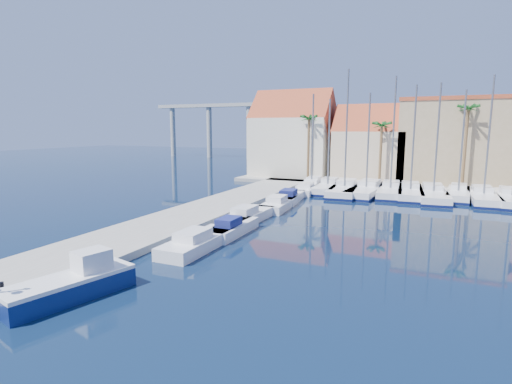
# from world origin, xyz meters

# --- Properties ---
(ground) EXTENTS (260.00, 260.00, 0.00)m
(ground) POSITION_xyz_m (0.00, 0.00, 0.00)
(ground) COLOR black
(ground) RESTS_ON ground
(quay_west) EXTENTS (6.00, 77.00, 0.50)m
(quay_west) POSITION_xyz_m (-9.00, 13.50, 0.25)
(quay_west) COLOR gray
(quay_west) RESTS_ON ground
(shore_north) EXTENTS (54.00, 16.00, 0.50)m
(shore_north) POSITION_xyz_m (10.00, 48.00, 0.25)
(shore_north) COLOR gray
(shore_north) RESTS_ON ground
(bollard) EXTENTS (0.20, 0.20, 0.51)m
(bollard) POSITION_xyz_m (-7.26, -2.51, 0.76)
(bollard) COLOR black
(bollard) RESTS_ON quay_west
(fishing_boat) EXTENTS (3.42, 6.24, 2.08)m
(fishing_boat) POSITION_xyz_m (-4.81, -0.71, 0.69)
(fishing_boat) COLOR navy
(fishing_boat) RESTS_ON ground
(motorboat_west_0) EXTENTS (2.26, 7.06, 1.40)m
(motorboat_west_0) POSITION_xyz_m (-3.54, 8.35, 0.51)
(motorboat_west_0) COLOR white
(motorboat_west_0) RESTS_ON ground
(motorboat_west_1) EXTENTS (1.93, 5.87, 1.40)m
(motorboat_west_1) POSITION_xyz_m (-3.16, 12.50, 0.51)
(motorboat_west_1) COLOR white
(motorboat_west_1) RESTS_ON ground
(motorboat_west_2) EXTENTS (2.39, 6.95, 1.40)m
(motorboat_west_2) POSITION_xyz_m (-3.88, 16.91, 0.51)
(motorboat_west_2) COLOR white
(motorboat_west_2) RESTS_ON ground
(motorboat_west_3) EXTENTS (2.56, 6.90, 1.40)m
(motorboat_west_3) POSITION_xyz_m (-3.37, 23.09, 0.51)
(motorboat_west_3) COLOR white
(motorboat_west_3) RESTS_ON ground
(motorboat_west_4) EXTENTS (2.84, 6.92, 1.40)m
(motorboat_west_4) POSITION_xyz_m (-3.70, 27.39, 0.51)
(motorboat_west_4) COLOR white
(motorboat_west_4) RESTS_ON ground
(motorboat_west_5) EXTENTS (2.29, 6.37, 1.40)m
(motorboat_west_5) POSITION_xyz_m (-3.49, 33.39, 0.51)
(motorboat_west_5) COLOR white
(motorboat_west_5) RESTS_ON ground
(motorboat_west_6) EXTENTS (2.92, 7.59, 1.40)m
(motorboat_west_6) POSITION_xyz_m (-3.94, 37.66, 0.51)
(motorboat_west_6) COLOR white
(motorboat_west_6) RESTS_ON ground
(sailboat_0) EXTENTS (2.66, 8.69, 12.23)m
(sailboat_0) POSITION_xyz_m (-3.80, 36.76, 0.61)
(sailboat_0) COLOR white
(sailboat_0) RESTS_ON ground
(sailboat_1) EXTENTS (3.32, 10.25, 11.52)m
(sailboat_1) POSITION_xyz_m (-1.54, 36.23, 0.57)
(sailboat_1) COLOR white
(sailboat_1) RESTS_ON ground
(sailboat_2) EXTENTS (3.96, 12.06, 14.80)m
(sailboat_2) POSITION_xyz_m (0.77, 35.39, 0.59)
(sailboat_2) COLOR white
(sailboat_2) RESTS_ON ground
(sailboat_3) EXTENTS (4.04, 12.07, 12.05)m
(sailboat_3) POSITION_xyz_m (3.37, 35.93, 0.56)
(sailboat_3) COLOR white
(sailboat_3) RESTS_ON ground
(sailboat_4) EXTENTS (3.26, 10.43, 13.84)m
(sailboat_4) POSITION_xyz_m (6.05, 36.10, 0.60)
(sailboat_4) COLOR white
(sailboat_4) RESTS_ON ground
(sailboat_5) EXTENTS (3.54, 10.65, 12.75)m
(sailboat_5) POSITION_xyz_m (8.26, 35.95, 0.58)
(sailboat_5) COLOR white
(sailboat_5) RESTS_ON ground
(sailboat_6) EXTENTS (3.80, 11.52, 12.85)m
(sailboat_6) POSITION_xyz_m (10.72, 35.49, 0.57)
(sailboat_6) COLOR white
(sailboat_6) RESTS_ON ground
(sailboat_7) EXTENTS (3.02, 9.13, 12.11)m
(sailboat_7) POSITION_xyz_m (13.36, 36.83, 0.60)
(sailboat_7) COLOR white
(sailboat_7) RESTS_ON ground
(sailboat_8) EXTENTS (3.01, 10.53, 13.45)m
(sailboat_8) POSITION_xyz_m (15.72, 35.89, 0.59)
(sailboat_8) COLOR white
(sailboat_8) RESTS_ON ground
(sailboat_9) EXTENTS (3.12, 10.63, 14.61)m
(sailboat_9) POSITION_xyz_m (18.37, 35.73, 0.60)
(sailboat_9) COLOR white
(sailboat_9) RESTS_ON ground
(building_0) EXTENTS (12.30, 9.00, 13.50)m
(building_0) POSITION_xyz_m (-10.00, 47.00, 6.52)
(building_0) COLOR beige
(building_0) RESTS_ON shore_north
(building_1) EXTENTS (10.30, 8.00, 11.00)m
(building_1) POSITION_xyz_m (2.00, 47.00, 5.30)
(building_1) COLOR beige
(building_1) RESTS_ON shore_north
(building_2) EXTENTS (14.20, 10.20, 11.50)m
(building_2) POSITION_xyz_m (13.00, 48.00, 6.26)
(building_2) COLOR tan
(building_2) RESTS_ON shore_north
(palm_0) EXTENTS (2.60, 2.60, 10.15)m
(palm_0) POSITION_xyz_m (-6.00, 42.00, 9.08)
(palm_0) COLOR brown
(palm_0) RESTS_ON shore_north
(palm_1) EXTENTS (2.60, 2.60, 9.15)m
(palm_1) POSITION_xyz_m (4.00, 42.00, 8.14)
(palm_1) COLOR brown
(palm_1) RESTS_ON shore_north
(palm_2) EXTENTS (2.60, 2.60, 11.15)m
(palm_2) POSITION_xyz_m (14.00, 42.00, 10.02)
(palm_2) COLOR brown
(palm_2) RESTS_ON shore_north
(viaduct) EXTENTS (48.00, 2.20, 14.45)m
(viaduct) POSITION_xyz_m (-39.07, 82.00, 10.25)
(viaduct) COLOR #9E9E99
(viaduct) RESTS_ON ground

